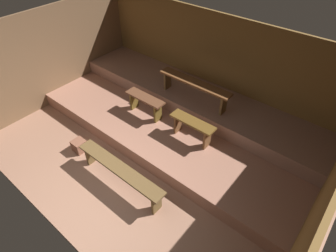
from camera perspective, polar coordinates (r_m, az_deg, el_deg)
ground at (r=6.09m, az=-2.63°, el=-4.40°), size 7.06×4.97×0.08m
wall_back at (r=6.77m, az=9.31°, el=12.84°), size 7.06×0.06×2.31m
wall_left at (r=7.53m, az=-21.76°, el=13.49°), size 0.06×4.97×2.31m
wall_right at (r=4.43m, az=29.76°, el=-11.63°), size 0.06×4.97×2.31m
platform_lower at (r=6.37m, az=1.68°, el=0.46°), size 6.26×2.71×0.31m
platform_middle at (r=6.65m, az=5.64°, el=5.67°), size 6.26×1.25×0.31m
bench_floor_center at (r=5.17m, az=-9.84°, el=-9.07°), size 2.00×0.27×0.47m
bench_lower_left at (r=6.21m, az=-4.71°, el=5.01°), size 0.96×0.27×0.47m
bench_lower_right at (r=5.57m, az=5.02°, el=0.01°), size 0.96×0.27×0.47m
bench_middle_center at (r=6.11m, az=5.43°, el=8.28°), size 1.75×0.27×0.47m
wooden_crate_floor at (r=6.18m, az=-17.76°, el=-3.86°), size 0.26×0.26×0.26m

